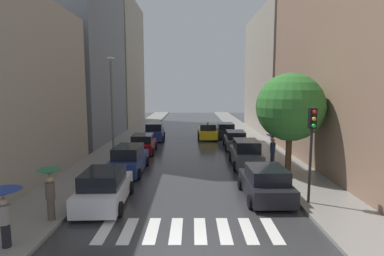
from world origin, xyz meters
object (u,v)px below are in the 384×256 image
object	(u,v)px
parked_car_left_nearest	(105,188)
traffic_light_right_corner	(313,135)
parked_car_right_third	(236,140)
parked_car_left_second	(130,160)
parked_car_left_fourth	(156,132)
parked_car_right_nearest	(267,183)
parked_car_left_third	(144,144)
pedestrian_near_tree	(5,204)
pedestrian_by_kerb	(51,184)
street_tree_right	(292,107)
parked_car_right_fourth	(226,130)
parked_car_right_second	(247,154)
lamp_post_left	(113,102)
pedestrian_foreground	(274,143)
taxi_midroad	(209,131)

from	to	relation	value
parked_car_left_nearest	traffic_light_right_corner	world-z (taller)	traffic_light_right_corner
parked_car_right_third	parked_car_left_second	bearing A→B (deg)	137.44
parked_car_left_fourth	parked_car_right_nearest	size ratio (longest dim) A/B	1.10
parked_car_left_nearest	parked_car_left_second	size ratio (longest dim) A/B	0.93
parked_car_left_nearest	parked_car_left_fourth	world-z (taller)	parked_car_left_fourth
parked_car_left_third	traffic_light_right_corner	xyz separation A→B (m)	(9.37, -11.71, 2.55)
pedestrian_near_tree	parked_car_left_second	bearing A→B (deg)	-26.49
parked_car_left_nearest	parked_car_right_nearest	size ratio (longest dim) A/B	1.07
parked_car_left_fourth	pedestrian_by_kerb	world-z (taller)	pedestrian_by_kerb
parked_car_left_nearest	street_tree_right	size ratio (longest dim) A/B	0.72
parked_car_left_nearest	street_tree_right	distance (m)	11.43
parked_car_left_third	street_tree_right	xyz separation A→B (m)	(9.91, -6.90, 3.46)
parked_car_left_second	street_tree_right	size ratio (longest dim) A/B	0.78
parked_car_left_fourth	parked_car_right_fourth	size ratio (longest dim) A/B	0.99
parked_car_right_second	lamp_post_left	size ratio (longest dim) A/B	0.59
pedestrian_by_kerb	parked_car_right_second	bearing A→B (deg)	-140.80
pedestrian_near_tree	traffic_light_right_corner	bearing A→B (deg)	-85.13
parked_car_left_nearest	pedestrian_foreground	xyz separation A→B (m)	(9.51, 7.03, 0.85)
parked_car_right_fourth	pedestrian_near_tree	distance (m)	25.99
parked_car_left_nearest	pedestrian_near_tree	size ratio (longest dim) A/B	2.27
parked_car_right_third	pedestrian_foreground	distance (m)	6.72
pedestrian_foreground	parked_car_right_fourth	bearing A→B (deg)	-172.72
parked_car_right_third	parked_car_right_fourth	bearing A→B (deg)	3.88
parked_car_right_second	pedestrian_near_tree	xyz separation A→B (m)	(-9.78, -11.34, 0.78)
parked_car_left_third	parked_car_right_third	world-z (taller)	parked_car_right_third
parked_car_right_third	taxi_midroad	world-z (taller)	taxi_midroad
parked_car_left_third	parked_car_left_second	bearing A→B (deg)	179.14
parked_car_left_second	lamp_post_left	xyz separation A→B (m)	(-1.69, 2.82, 3.55)
pedestrian_foreground	pedestrian_near_tree	size ratio (longest dim) A/B	1.06
taxi_midroad	traffic_light_right_corner	distance (m)	19.78
parked_car_right_third	pedestrian_by_kerb	distance (m)	18.12
parked_car_left_nearest	taxi_midroad	bearing A→B (deg)	-18.55
traffic_light_right_corner	parked_car_left_second	bearing A→B (deg)	148.73
street_tree_right	traffic_light_right_corner	size ratio (longest dim) A/B	1.41
street_tree_right	parked_car_left_second	bearing A→B (deg)	175.11
parked_car_left_second	parked_car_right_nearest	world-z (taller)	parked_car_left_second
pedestrian_near_tree	lamp_post_left	xyz separation A→B (m)	(0.37, 12.44, 2.74)
parked_car_left_fourth	parked_car_right_nearest	xyz separation A→B (m)	(7.44, -17.14, -0.09)
parked_car_left_nearest	parked_car_left_third	distance (m)	11.59
parked_car_right_second	lamp_post_left	world-z (taller)	lamp_post_left
parked_car_right_third	pedestrian_foreground	xyz separation A→B (m)	(1.65, -6.46, 0.87)
pedestrian_near_tree	street_tree_right	bearing A→B (deg)	-67.96
parked_car_right_third	pedestrian_by_kerb	size ratio (longest dim) A/B	2.13
parked_car_right_nearest	parked_car_right_third	size ratio (longest dim) A/B	0.94
traffic_light_right_corner	lamp_post_left	size ratio (longest dim) A/B	0.58
parked_car_right_nearest	taxi_midroad	bearing A→B (deg)	5.06
parked_car_right_third	lamp_post_left	world-z (taller)	lamp_post_left
parked_car_left_fourth	traffic_light_right_corner	world-z (taller)	traffic_light_right_corner
parked_car_left_third	parked_car_right_fourth	size ratio (longest dim) A/B	0.90
parked_car_left_third	street_tree_right	size ratio (longest dim) A/B	0.67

